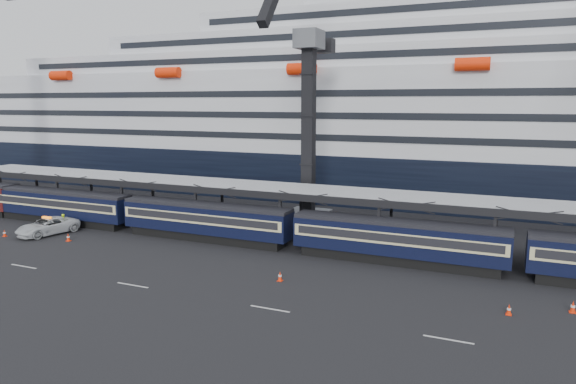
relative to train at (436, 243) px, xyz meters
name	(u,v)px	position (x,y,z in m)	size (l,w,h in m)	color
ground	(486,320)	(4.65, -10.00, -2.20)	(260.00, 260.00, 0.00)	black
train	(436,243)	(0.00, 0.00, 0.00)	(133.05, 3.00, 4.05)	black
canopy	(497,205)	(4.65, 4.00, 3.05)	(130.00, 6.25, 5.53)	#93959A
cruise_ship	(498,116)	(3.57, 35.99, 10.14)	(214.09, 28.84, 34.00)	black
crane_dark_near	(307,124)	(-15.35, 8.59, 9.73)	(4.50, 17.75, 35.08)	#4F5357
pickup_truck	(47,226)	(-40.56, -4.88, -1.29)	(3.02, 6.55, 1.82)	silver
worker	(64,222)	(-40.66, -2.50, -1.30)	(0.66, 0.43, 1.81)	#D2FF0D
traffic_cone_a	(4,233)	(-44.10, -7.41, -1.82)	(0.38, 0.38, 0.77)	#FF2C08
traffic_cone_b	(68,237)	(-36.31, -6.11, -1.79)	(0.42, 0.42, 0.84)	#FF2C08
traffic_cone_c	(280,276)	(-11.05, -8.48, -1.80)	(0.41, 0.41, 0.82)	#FF2C08
traffic_cone_d	(509,309)	(6.01, -8.50, -1.82)	(0.39, 0.39, 0.77)	#FF2C08
traffic_cone_e	(573,307)	(10.05, -6.36, -1.78)	(0.42, 0.42, 0.85)	#FF2C08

